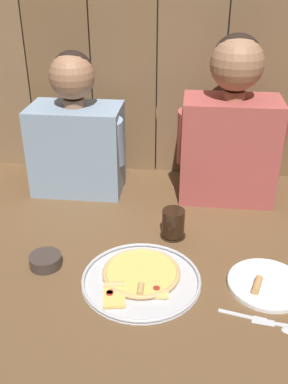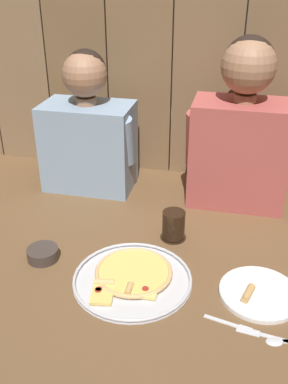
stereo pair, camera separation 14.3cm
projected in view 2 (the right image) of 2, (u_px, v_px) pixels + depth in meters
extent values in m
plane|color=brown|center=(135.00, 254.00, 1.43)|extent=(3.20, 3.20, 0.00)
cylinder|color=silver|center=(132.00, 280.00, 1.31)|extent=(0.36, 0.36, 0.01)
torus|color=silver|center=(132.00, 278.00, 1.30)|extent=(0.36, 0.36, 0.01)
cylinder|color=#B23823|center=(134.00, 273.00, 1.33)|extent=(0.23, 0.23, 0.00)
cylinder|color=#EFC660|center=(134.00, 272.00, 1.33)|extent=(0.22, 0.22, 0.01)
torus|color=tan|center=(134.00, 272.00, 1.33)|extent=(0.24, 0.24, 0.01)
cube|color=#EFC660|center=(102.00, 294.00, 1.24)|extent=(0.08, 0.10, 0.01)
cylinder|color=tan|center=(104.00, 282.00, 1.28)|extent=(0.06, 0.03, 0.02)
cylinder|color=#A3281E|center=(99.00, 289.00, 1.25)|extent=(0.02, 0.02, 0.00)
cylinder|color=#A3281E|center=(98.00, 290.00, 1.25)|extent=(0.02, 0.02, 0.00)
cube|color=#F4D170|center=(143.00, 292.00, 1.25)|extent=(0.08, 0.05, 0.01)
cylinder|color=tan|center=(129.00, 289.00, 1.25)|extent=(0.02, 0.05, 0.02)
cylinder|color=#A3281E|center=(145.00, 289.00, 1.25)|extent=(0.02, 0.02, 0.00)
cylinder|color=white|center=(259.00, 294.00, 1.25)|extent=(0.23, 0.23, 0.01)
torus|color=white|center=(259.00, 292.00, 1.25)|extent=(0.23, 0.23, 0.01)
cylinder|color=tan|center=(248.00, 293.00, 1.23)|extent=(0.04, 0.07, 0.02)
cylinder|color=black|center=(173.00, 237.00, 1.51)|extent=(0.09, 0.09, 0.01)
cylinder|color=black|center=(174.00, 224.00, 1.49)|extent=(0.08, 0.08, 0.10)
cylinder|color=#3D332D|center=(43.00, 254.00, 1.40)|extent=(0.10, 0.10, 0.04)
cylinder|color=#B23823|center=(43.00, 251.00, 1.39)|extent=(0.08, 0.08, 0.02)
cube|color=silver|center=(221.00, 321.00, 1.16)|extent=(0.10, 0.03, 0.01)
cube|color=silver|center=(245.00, 329.00, 1.14)|extent=(0.04, 0.03, 0.01)
cube|color=silver|center=(279.00, 339.00, 1.11)|extent=(0.10, 0.02, 0.01)
cube|color=silver|center=(248.00, 331.00, 1.13)|extent=(0.06, 0.03, 0.00)
ellipsoid|color=silver|center=(274.00, 341.00, 1.10)|extent=(0.05, 0.04, 0.01)
cube|color=#849EB7|center=(89.00, 146.00, 1.78)|extent=(0.36, 0.22, 0.35)
cylinder|color=#9E7051|center=(86.00, 101.00, 1.69)|extent=(0.08, 0.08, 0.03)
sphere|color=#9E7051|center=(85.00, 74.00, 1.64)|extent=(0.17, 0.17, 0.17)
sphere|color=black|center=(85.00, 70.00, 1.65)|extent=(0.16, 0.16, 0.16)
cylinder|color=#849EB7|center=(47.00, 135.00, 1.75)|extent=(0.08, 0.11, 0.20)
cylinder|color=#849EB7|center=(124.00, 141.00, 1.69)|extent=(0.08, 0.11, 0.21)
cube|color=#AD4C47|center=(239.00, 154.00, 1.65)|extent=(0.36, 0.22, 0.40)
cylinder|color=#9E7051|center=(245.00, 98.00, 1.55)|extent=(0.08, 0.08, 0.03)
sphere|color=#9E7051|center=(249.00, 66.00, 1.50)|extent=(0.19, 0.19, 0.19)
sphere|color=black|center=(249.00, 61.00, 1.50)|extent=(0.18, 0.18, 0.18)
cylinder|color=#AD4C47|center=(196.00, 139.00, 1.62)|extent=(0.08, 0.12, 0.23)
cylinder|color=#AD4C47|center=(286.00, 146.00, 1.56)|extent=(0.08, 0.13, 0.23)
cube|color=#816344|center=(15.00, 39.00, 1.87)|extent=(0.27, 0.03, 1.10)
cube|color=brown|center=(76.00, 41.00, 1.81)|extent=(0.27, 0.03, 1.10)
cube|color=brown|center=(140.00, 43.00, 1.76)|extent=(0.27, 0.03, 1.10)
cube|color=brown|center=(208.00, 46.00, 1.71)|extent=(0.27, 0.03, 1.10)
cube|color=brown|center=(280.00, 49.00, 1.65)|extent=(0.27, 0.03, 1.10)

